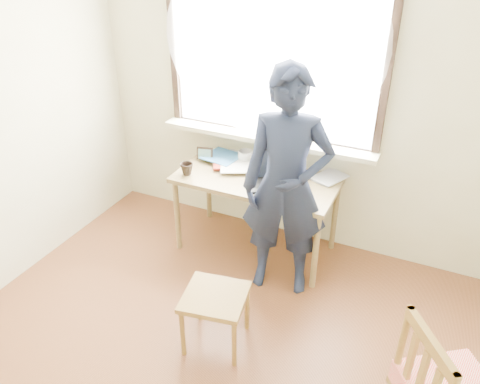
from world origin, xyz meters
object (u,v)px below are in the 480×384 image
at_px(mug_dark, 187,169).
at_px(person, 286,186).
at_px(laptop, 276,177).
at_px(work_chair, 215,302).
at_px(mug_white, 246,156).
at_px(desk, 257,185).

bearing_deg(mug_dark, person, -8.38).
height_order(laptop, mug_dark, laptop).
bearing_deg(mug_dark, work_chair, -51.38).
relative_size(laptop, mug_white, 3.39).
bearing_deg(work_chair, mug_dark, 128.62).
relative_size(laptop, mug_dark, 4.21).
bearing_deg(desk, mug_dark, -160.45).
bearing_deg(mug_white, person, -44.10).
distance_m(work_chair, person, 0.94).
relative_size(work_chair, person, 0.27).
relative_size(desk, mug_white, 9.88).
height_order(desk, person, person).
height_order(desk, mug_dark, mug_dark).
bearing_deg(work_chair, laptop, 90.11).
relative_size(mug_white, mug_dark, 1.24).
xyz_separation_m(desk, work_chair, (0.18, -1.08, -0.28)).
height_order(desk, mug_white, mug_white).
bearing_deg(mug_white, desk, -47.89).
bearing_deg(person, desk, 124.84).
xyz_separation_m(mug_white, person, (0.56, -0.54, 0.12)).
height_order(desk, work_chair, desk).
distance_m(desk, mug_white, 0.32).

